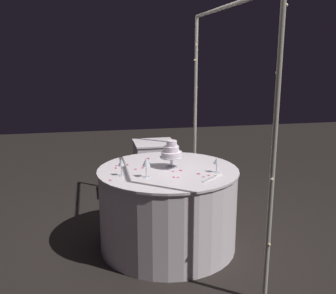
{
  "coord_description": "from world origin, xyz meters",
  "views": [
    {
      "loc": [
        3.4,
        -0.69,
        1.81
      ],
      "look_at": [
        0.0,
        0.0,
        0.98
      ],
      "focal_mm": 41.67,
      "sensor_mm": 36.0,
      "label": 1
    }
  ],
  "objects_px": {
    "wine_glass_0": "(121,163)",
    "tiered_cake": "(172,152)",
    "wine_glass_2": "(217,161)",
    "main_table": "(168,208)",
    "wine_glass_1": "(146,163)",
    "decorative_arch": "(225,93)",
    "cake_knife": "(213,177)",
    "side_table": "(155,171)"
  },
  "relations": [
    {
      "from": "side_table",
      "to": "wine_glass_2",
      "type": "xyz_separation_m",
      "value": [
        1.45,
        0.33,
        0.5
      ]
    },
    {
      "from": "tiered_cake",
      "to": "cake_knife",
      "type": "height_order",
      "value": "tiered_cake"
    },
    {
      "from": "side_table",
      "to": "wine_glass_1",
      "type": "relative_size",
      "value": 4.3
    },
    {
      "from": "wine_glass_0",
      "to": "wine_glass_2",
      "type": "height_order",
      "value": "wine_glass_0"
    },
    {
      "from": "decorative_arch",
      "to": "side_table",
      "type": "height_order",
      "value": "decorative_arch"
    },
    {
      "from": "tiered_cake",
      "to": "wine_glass_0",
      "type": "height_order",
      "value": "tiered_cake"
    },
    {
      "from": "side_table",
      "to": "tiered_cake",
      "type": "xyz_separation_m",
      "value": [
        1.22,
        -0.04,
        0.55
      ]
    },
    {
      "from": "wine_glass_0",
      "to": "tiered_cake",
      "type": "bearing_deg",
      "value": 108.19
    },
    {
      "from": "wine_glass_2",
      "to": "cake_knife",
      "type": "xyz_separation_m",
      "value": [
        0.14,
        -0.08,
        -0.1
      ]
    },
    {
      "from": "tiered_cake",
      "to": "wine_glass_2",
      "type": "height_order",
      "value": "tiered_cake"
    },
    {
      "from": "decorative_arch",
      "to": "cake_knife",
      "type": "distance_m",
      "value": 0.79
    },
    {
      "from": "side_table",
      "to": "wine_glass_1",
      "type": "height_order",
      "value": "wine_glass_1"
    },
    {
      "from": "side_table",
      "to": "wine_glass_2",
      "type": "relative_size",
      "value": 5.09
    },
    {
      "from": "main_table",
      "to": "wine_glass_2",
      "type": "relative_size",
      "value": 8.95
    },
    {
      "from": "decorative_arch",
      "to": "wine_glass_2",
      "type": "xyz_separation_m",
      "value": [
        0.19,
        -0.13,
        -0.59
      ]
    },
    {
      "from": "side_table",
      "to": "decorative_arch",
      "type": "bearing_deg",
      "value": 19.76
    },
    {
      "from": "tiered_cake",
      "to": "main_table",
      "type": "bearing_deg",
      "value": -44.82
    },
    {
      "from": "wine_glass_1",
      "to": "wine_glass_2",
      "type": "distance_m",
      "value": 0.64
    },
    {
      "from": "main_table",
      "to": "cake_knife",
      "type": "distance_m",
      "value": 0.61
    },
    {
      "from": "decorative_arch",
      "to": "main_table",
      "type": "height_order",
      "value": "decorative_arch"
    },
    {
      "from": "wine_glass_0",
      "to": "cake_knife",
      "type": "relative_size",
      "value": 0.65
    },
    {
      "from": "wine_glass_0",
      "to": "decorative_arch",
      "type": "bearing_deg",
      "value": 96.65
    },
    {
      "from": "main_table",
      "to": "decorative_arch",
      "type": "bearing_deg",
      "value": 89.87
    },
    {
      "from": "decorative_arch",
      "to": "tiered_cake",
      "type": "xyz_separation_m",
      "value": [
        -0.04,
        -0.49,
        -0.54
      ]
    },
    {
      "from": "wine_glass_2",
      "to": "main_table",
      "type": "bearing_deg",
      "value": -114.82
    },
    {
      "from": "wine_glass_1",
      "to": "decorative_arch",
      "type": "bearing_deg",
      "value": 104.83
    },
    {
      "from": "wine_glass_2",
      "to": "cake_knife",
      "type": "distance_m",
      "value": 0.19
    },
    {
      "from": "decorative_arch",
      "to": "wine_glass_1",
      "type": "xyz_separation_m",
      "value": [
        0.2,
        -0.77,
        -0.56
      ]
    },
    {
      "from": "decorative_arch",
      "to": "wine_glass_1",
      "type": "distance_m",
      "value": 0.97
    },
    {
      "from": "tiered_cake",
      "to": "cake_knife",
      "type": "distance_m",
      "value": 0.49
    },
    {
      "from": "main_table",
      "to": "tiered_cake",
      "type": "bearing_deg",
      "value": 135.18
    },
    {
      "from": "wine_glass_0",
      "to": "wine_glass_1",
      "type": "relative_size",
      "value": 0.89
    },
    {
      "from": "side_table",
      "to": "wine_glass_0",
      "type": "relative_size",
      "value": 4.83
    },
    {
      "from": "tiered_cake",
      "to": "decorative_arch",
      "type": "bearing_deg",
      "value": 84.77
    },
    {
      "from": "wine_glass_0",
      "to": "wine_glass_2",
      "type": "distance_m",
      "value": 0.85
    },
    {
      "from": "decorative_arch",
      "to": "wine_glass_0",
      "type": "relative_size",
      "value": 14.44
    },
    {
      "from": "tiered_cake",
      "to": "wine_glass_0",
      "type": "bearing_deg",
      "value": -71.81
    },
    {
      "from": "tiered_cake",
      "to": "wine_glass_0",
      "type": "relative_size",
      "value": 1.68
    },
    {
      "from": "wine_glass_1",
      "to": "wine_glass_2",
      "type": "xyz_separation_m",
      "value": [
        -0.02,
        0.64,
        -0.02
      ]
    },
    {
      "from": "tiered_cake",
      "to": "wine_glass_1",
      "type": "distance_m",
      "value": 0.37
    },
    {
      "from": "side_table",
      "to": "wine_glass_0",
      "type": "bearing_deg",
      "value": -20.73
    },
    {
      "from": "wine_glass_0",
      "to": "wine_glass_2",
      "type": "bearing_deg",
      "value": 84.99
    }
  ]
}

